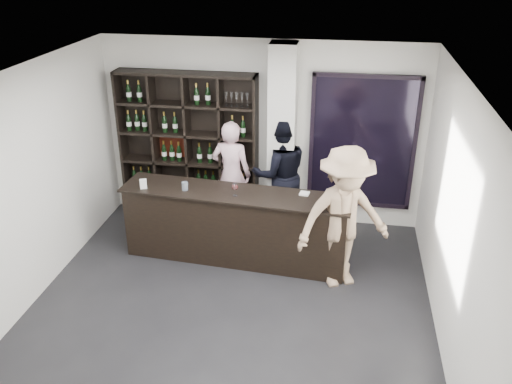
% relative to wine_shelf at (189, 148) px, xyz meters
% --- Properties ---
extents(floor, '(5.00, 5.50, 0.01)m').
position_rel_wine_shelf_xyz_m(floor, '(1.15, -2.57, -1.20)').
color(floor, black).
rests_on(floor, ground).
extents(wine_shelf, '(2.20, 0.35, 2.40)m').
position_rel_wine_shelf_xyz_m(wine_shelf, '(0.00, 0.00, 0.00)').
color(wine_shelf, black).
rests_on(wine_shelf, floor).
extents(structural_column, '(0.40, 0.40, 2.90)m').
position_rel_wine_shelf_xyz_m(structural_column, '(1.50, -0.10, 0.25)').
color(structural_column, silver).
rests_on(structural_column, floor).
extents(glass_panel, '(1.60, 0.08, 2.10)m').
position_rel_wine_shelf_xyz_m(glass_panel, '(2.70, 0.12, 0.20)').
color(glass_panel, black).
rests_on(glass_panel, floor).
extents(tasting_counter, '(3.21, 0.67, 1.06)m').
position_rel_wine_shelf_xyz_m(tasting_counter, '(1.00, -1.21, -0.67)').
color(tasting_counter, black).
rests_on(tasting_counter, floor).
extents(taster_pink, '(0.67, 0.48, 1.73)m').
position_rel_wine_shelf_xyz_m(taster_pink, '(0.72, -0.17, -0.33)').
color(taster_pink, '#FFCBD8').
rests_on(taster_pink, floor).
extents(taster_black, '(1.07, 0.95, 1.84)m').
position_rel_wine_shelf_xyz_m(taster_black, '(1.49, -0.17, -0.28)').
color(taster_black, black).
rests_on(taster_black, floor).
extents(customer, '(1.44, 1.18, 1.94)m').
position_rel_wine_shelf_xyz_m(customer, '(2.49, -1.56, -0.23)').
color(customer, '#9E8064').
rests_on(customer, floor).
extents(wine_glass, '(0.10, 0.10, 0.21)m').
position_rel_wine_shelf_xyz_m(wine_glass, '(1.02, -1.31, -0.04)').
color(wine_glass, white).
rests_on(wine_glass, tasting_counter).
extents(spit_cup, '(0.11, 0.11, 0.12)m').
position_rel_wine_shelf_xyz_m(spit_cup, '(0.30, -1.24, -0.09)').
color(spit_cup, '#9FAFC1').
rests_on(spit_cup, tasting_counter).
extents(napkin_stack, '(0.14, 0.14, 0.02)m').
position_rel_wine_shelf_xyz_m(napkin_stack, '(1.94, -1.10, -0.13)').
color(napkin_stack, white).
rests_on(napkin_stack, tasting_counter).
extents(card_stand, '(0.10, 0.08, 0.14)m').
position_rel_wine_shelf_xyz_m(card_stand, '(-0.28, -1.29, -0.07)').
color(card_stand, white).
rests_on(card_stand, tasting_counter).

